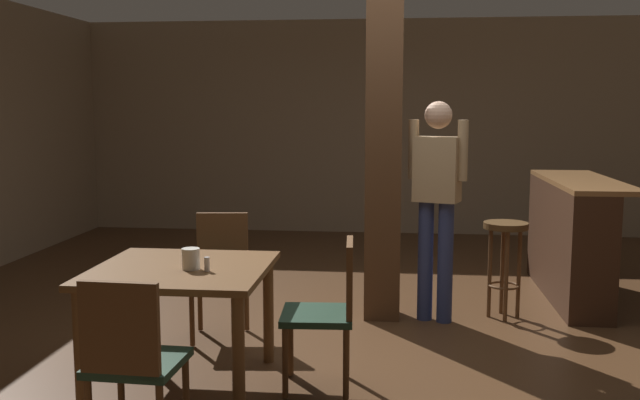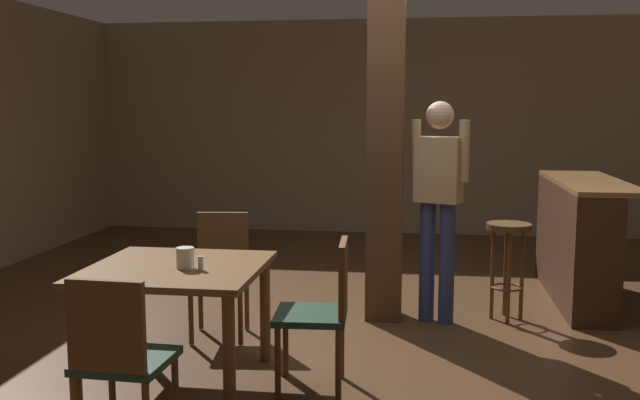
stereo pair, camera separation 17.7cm
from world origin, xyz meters
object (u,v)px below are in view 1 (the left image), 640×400
Objects in this scene: bar_stool_near at (505,246)px; salt_shaker at (207,264)px; chair_south at (131,357)px; chair_east at (330,306)px; napkin_cup at (191,259)px; standing_person at (437,195)px; dining_table at (182,285)px; chair_north at (221,268)px; bar_counter at (569,237)px.

salt_shaker is at bearing -138.41° from bar_stool_near.
chair_south and chair_east have the same top height.
napkin_cup reaches higher than bar_stool_near.
dining_table is at bearing -136.73° from standing_person.
chair_south is at bearing -88.95° from chair_north.
napkin_cup is 0.07× the size of standing_person.
dining_table is 0.57× the size of bar_counter.
standing_person is at bearing -165.33° from bar_stool_near.
bar_counter is at bearing 43.17° from salt_shaker.
dining_table is 2.68m from bar_stool_near.
bar_stool_near is at bearing 41.59° from salt_shaker.
standing_person is (1.39, 1.58, 0.23)m from salt_shaker.
chair_east is (0.89, 0.04, -0.12)m from dining_table.
chair_east is 1.15× the size of bar_stool_near.
napkin_cup reaches higher than dining_table.
salt_shaker reaches higher than dining_table.
chair_south is 0.49× the size of bar_counter.
chair_east is at bearing -128.01° from bar_stool_near.
bar_stool_near is at bearing 14.67° from standing_person.
salt_shaker is 2.61m from bar_stool_near.
salt_shaker is (0.18, -1.04, 0.27)m from chair_north.
bar_stool_near is at bearing 18.01° from chair_north.
salt_shaker is at bearing -79.95° from chair_north.
dining_table is at bearing -90.10° from chair_north.
chair_east is 0.52× the size of standing_person.
standing_person reaches higher than napkin_cup.
chair_north reaches higher than salt_shaker.
standing_person is 0.95× the size of bar_counter.
chair_north is (-0.03, 1.86, 0.00)m from chair_south.
standing_person is (1.58, 1.49, 0.38)m from dining_table.
bar_counter is at bearing 35.34° from standing_person.
chair_east is 0.49× the size of bar_counter.
napkin_cup is at bearing 161.87° from salt_shaker.
salt_shaker is at bearing -131.36° from standing_person.
bar_counter is (2.75, 3.26, 0.03)m from chair_south.
chair_south is 1.00× the size of chair_north.
chair_east reaches higher than bar_stool_near.
chair_south is at bearing -131.68° from chair_east.
dining_table is at bearing -139.94° from bar_counter.
chair_south is at bearing -92.94° from napkin_cup.
salt_shaker is at bearing 79.68° from chair_south.
chair_south is at bearing -87.77° from dining_table.
bar_counter is at bearing 49.86° from chair_south.
standing_person is at bearing 48.64° from salt_shaker.
napkin_cup is at bearing -85.54° from chair_north.
chair_north is at bearing 134.65° from chair_east.
bar_counter reaches higher than chair_south.
bar_stool_near reaches higher than dining_table.
napkin_cup is 2.67m from bar_stool_near.
chair_south is 10.71× the size of salt_shaker.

